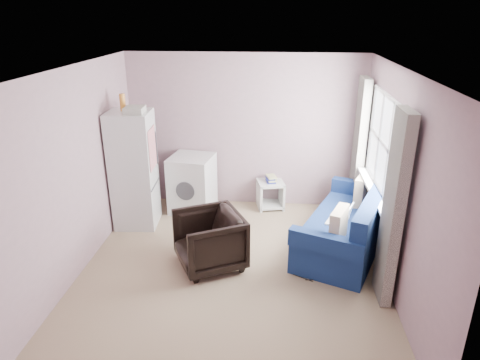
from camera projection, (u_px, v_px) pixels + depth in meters
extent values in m
cube|color=#91795E|center=(232.00, 270.00, 5.47)|extent=(3.80, 4.20, 0.02)
cube|color=silver|center=(230.00, 69.00, 4.54)|extent=(3.80, 4.20, 0.02)
cube|color=gray|center=(245.00, 132.00, 6.96)|extent=(3.80, 0.02, 2.50)
cube|color=gray|center=(200.00, 287.00, 3.05)|extent=(3.80, 0.02, 2.50)
cube|color=gray|center=(74.00, 174.00, 5.16)|extent=(0.02, 4.20, 2.50)
cube|color=gray|center=(398.00, 184.00, 4.85)|extent=(0.02, 4.20, 2.50)
cube|color=white|center=(385.00, 145.00, 5.41)|extent=(0.01, 1.60, 1.20)
imported|color=black|center=(209.00, 238.00, 5.42)|extent=(1.00, 1.03, 0.80)
cube|color=#B9B9B9|center=(134.00, 170.00, 6.35)|extent=(0.64, 0.64, 1.76)
cube|color=#343439|center=(156.00, 184.00, 6.43)|extent=(0.05, 0.56, 0.02)
cube|color=#343439|center=(156.00, 148.00, 6.45)|extent=(0.02, 0.03, 0.50)
cube|color=silver|center=(152.00, 148.00, 6.19)|extent=(0.03, 0.42, 0.60)
cylinder|color=orange|center=(123.00, 102.00, 6.03)|extent=(0.09, 0.09, 0.24)
cube|color=#999A91|center=(135.00, 110.00, 5.91)|extent=(0.28, 0.32, 0.09)
cube|color=#B9B9B9|center=(192.00, 184.00, 6.96)|extent=(0.74, 0.74, 0.93)
cube|color=#343439|center=(191.00, 159.00, 6.78)|extent=(0.69, 0.67, 0.05)
cylinder|color=#343439|center=(185.00, 191.00, 6.66)|extent=(0.30, 0.07, 0.31)
cube|color=silver|center=(271.00, 183.00, 7.05)|extent=(0.50, 0.50, 0.04)
cube|color=silver|center=(270.00, 204.00, 7.19)|extent=(0.50, 0.50, 0.04)
cube|color=silver|center=(259.00, 195.00, 7.10)|extent=(0.13, 0.41, 0.46)
cube|color=silver|center=(281.00, 194.00, 7.15)|extent=(0.13, 0.41, 0.46)
cube|color=navy|center=(271.00, 181.00, 7.04)|extent=(0.18, 0.23, 0.03)
cube|color=tan|center=(271.00, 179.00, 7.03)|extent=(0.19, 0.24, 0.03)
cube|color=navy|center=(270.00, 178.00, 7.02)|extent=(0.17, 0.22, 0.03)
cube|color=tan|center=(271.00, 176.00, 7.00)|extent=(0.20, 0.24, 0.03)
cube|color=navy|center=(344.00, 233.00, 5.92)|extent=(1.58, 2.13, 0.43)
cube|color=navy|center=(374.00, 209.00, 5.60)|extent=(0.91, 1.86, 0.47)
cube|color=navy|center=(326.00, 243.00, 5.03)|extent=(0.90, 0.48, 0.21)
cube|color=navy|center=(362.00, 189.00, 6.57)|extent=(0.90, 0.48, 0.21)
cube|color=beige|center=(339.00, 225.00, 5.22)|extent=(0.28, 0.45, 0.43)
cube|color=beige|center=(361.00, 190.00, 6.25)|extent=(0.28, 0.45, 0.43)
cube|color=silver|center=(337.00, 221.00, 5.78)|extent=(0.36, 0.42, 0.02)
cube|color=silver|center=(348.00, 214.00, 5.68)|extent=(0.19, 0.35, 0.23)
cube|color=white|center=(374.00, 191.00, 5.65)|extent=(0.14, 1.70, 0.04)
cube|color=white|center=(378.00, 189.00, 5.63)|extent=(0.02, 1.68, 0.05)
cube|color=white|center=(384.00, 145.00, 5.41)|extent=(0.02, 1.68, 0.05)
cube|color=white|center=(390.00, 98.00, 5.19)|extent=(0.02, 1.68, 0.05)
cube|color=white|center=(400.00, 166.00, 4.67)|extent=(0.02, 0.05, 1.20)
cube|color=white|center=(389.00, 152.00, 5.16)|extent=(0.02, 0.05, 1.20)
cube|color=white|center=(379.00, 139.00, 5.66)|extent=(0.02, 0.05, 1.20)
cube|color=white|center=(371.00, 129.00, 6.15)|extent=(0.02, 0.05, 1.20)
cube|color=beige|center=(393.00, 210.00, 4.57)|extent=(0.12, 0.46, 2.18)
cube|color=beige|center=(359.00, 149.00, 6.57)|extent=(0.12, 0.46, 2.18)
cylinder|color=black|center=(316.00, 280.00, 5.25)|extent=(0.27, 0.04, 0.01)
cylinder|color=black|center=(303.00, 278.00, 5.29)|extent=(0.24, 0.14, 0.01)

